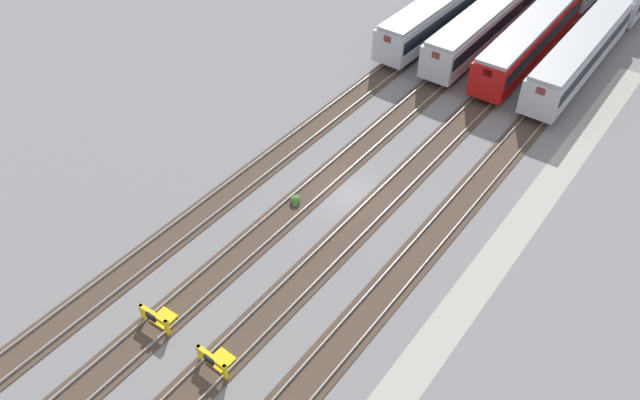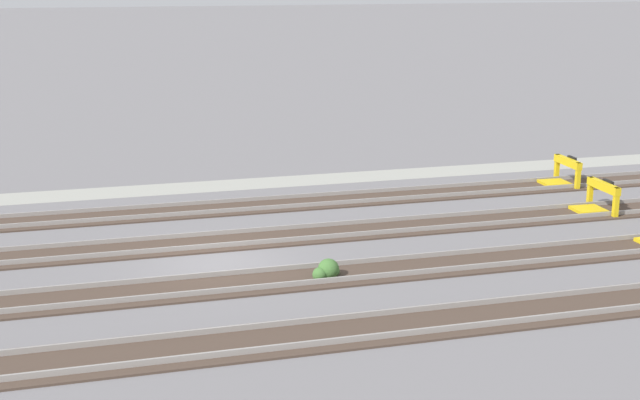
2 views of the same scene
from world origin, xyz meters
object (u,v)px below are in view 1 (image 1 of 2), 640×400
at_px(subway_car_front_row_left_inner, 484,25).
at_px(weed_clump, 295,200).
at_px(bumper_stop_middle_track, 158,317).
at_px(bumper_stop_near_inner_track, 216,360).
at_px(subway_car_back_row_centre, 530,38).
at_px(subway_car_front_row_rightmost, 580,53).
at_px(subway_car_front_row_centre, 441,12).

bearing_deg(subway_car_front_row_left_inner, weed_clump, 179.59).
bearing_deg(bumper_stop_middle_track, bumper_stop_near_inner_track, -90.71).
distance_m(subway_car_back_row_centre, bumper_stop_near_inner_track, 38.01).
bearing_deg(weed_clump, subway_car_front_row_rightmost, -18.26).
xyz_separation_m(subway_car_front_row_left_inner, subway_car_back_row_centre, (-0.00, -4.21, 0.00)).
distance_m(subway_car_front_row_left_inner, bumper_stop_middle_track, 37.96).
bearing_deg(bumper_stop_near_inner_track, bumper_stop_middle_track, 89.29).
bearing_deg(subway_car_front_row_left_inner, bumper_stop_near_inner_track, -173.66).
xyz_separation_m(subway_car_back_row_centre, weed_clump, (-26.18, 4.40, -1.80)).
distance_m(subway_car_front_row_rightmost, bumper_stop_near_inner_track, 38.25).
bearing_deg(subway_car_front_row_left_inner, bumper_stop_middle_track, 179.97).
distance_m(subway_car_front_row_left_inner, weed_clump, 26.24).
bearing_deg(subway_car_front_row_centre, subway_car_back_row_centre, -90.00).
height_order(bumper_stop_near_inner_track, weed_clump, bumper_stop_near_inner_track).
distance_m(subway_car_front_row_left_inner, bumper_stop_near_inner_track, 38.25).
xyz_separation_m(subway_car_front_row_centre, weed_clump, (-26.18, -4.04, -1.80)).
bearing_deg(subway_car_back_row_centre, bumper_stop_near_inner_track, -179.99).
distance_m(subway_car_front_row_centre, weed_clump, 26.55).
bearing_deg(bumper_stop_near_inner_track, weed_clump, 20.48).
height_order(subway_car_front_row_centre, bumper_stop_near_inner_track, subway_car_front_row_centre).
relative_size(subway_car_front_row_left_inner, bumper_stop_near_inner_track, 8.98).
distance_m(subway_car_front_row_left_inner, subway_car_front_row_rightmost, 8.45).
height_order(subway_car_front_row_centre, bumper_stop_middle_track, subway_car_front_row_centre).
bearing_deg(subway_car_front_row_centre, bumper_stop_middle_track, -173.66).
bearing_deg(subway_car_front_row_rightmost, bumper_stop_near_inner_track, 173.64).
xyz_separation_m(subway_car_front_row_left_inner, subway_car_front_row_centre, (0.00, 4.23, 0.00)).
height_order(subway_car_front_row_rightmost, bumper_stop_middle_track, subway_car_front_row_rightmost).
relative_size(bumper_stop_near_inner_track, weed_clump, 2.18).
distance_m(subway_car_front_row_centre, subway_car_back_row_centre, 8.44).
height_order(subway_car_front_row_rightmost, subway_car_back_row_centre, same).
height_order(subway_car_front_row_left_inner, subway_car_front_row_rightmost, same).
bearing_deg(subway_car_front_row_rightmost, subway_car_front_row_left_inner, 90.00).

